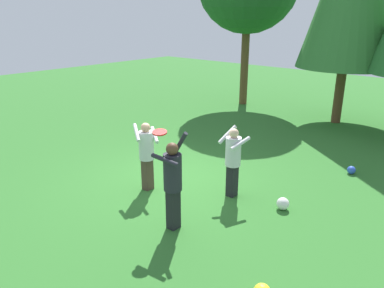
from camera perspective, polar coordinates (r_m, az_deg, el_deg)
name	(u,v)px	position (r m, az deg, el deg)	size (l,w,h in m)	color
ground_plane	(168,180)	(9.21, -3.64, -5.50)	(40.00, 40.00, 0.00)	#2D6B28
person_thrower	(173,178)	(6.81, -2.98, -5.32)	(0.60, 0.51, 1.90)	black
person_catcher	(146,151)	(8.43, -7.03, -1.05)	(0.72, 0.69, 1.60)	#4C382D
person_bystander	(233,157)	(8.11, 6.33, -1.99)	(0.57, 0.60, 1.57)	black
frisbee	(160,132)	(6.69, -5.01, 1.81)	(0.38, 0.38, 0.07)	red
ball_white	(283,204)	(8.05, 13.80, -8.90)	(0.26, 0.26, 0.26)	white
ball_blue	(351,170)	(10.32, 23.31, -3.69)	(0.21, 0.21, 0.21)	blue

